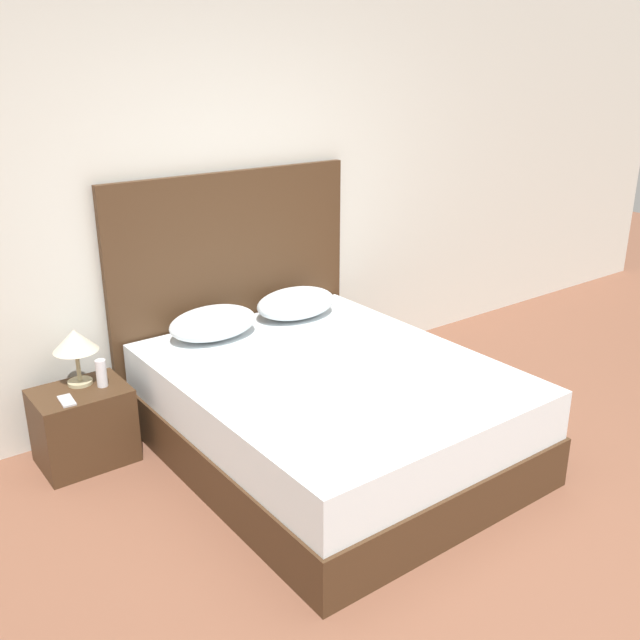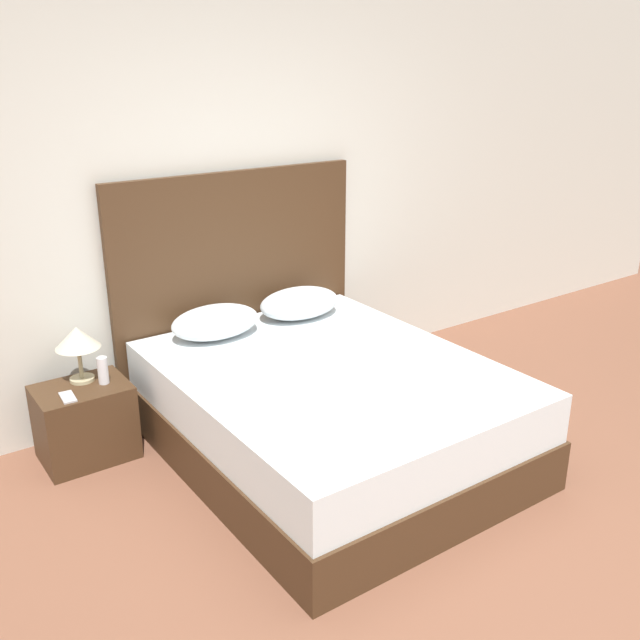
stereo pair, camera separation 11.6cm
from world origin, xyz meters
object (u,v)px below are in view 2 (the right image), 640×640
at_px(nightstand, 85,422).
at_px(table_lamp, 77,340).
at_px(bed, 330,412).
at_px(phone_on_bed, 373,358).
at_px(phone_on_nightstand, 68,397).

bearing_deg(nightstand, table_lamp, 65.05).
bearing_deg(table_lamp, bed, -37.51).
xyz_separation_m(phone_on_bed, nightstand, (-1.44, 0.85, -0.35)).
relative_size(table_lamp, phone_on_nightstand, 2.14).
height_order(phone_on_bed, phone_on_nightstand, phone_on_bed).
distance_m(phone_on_bed, phone_on_nightstand, 1.72).
relative_size(nightstand, table_lamp, 1.55).
height_order(phone_on_bed, nightstand, phone_on_bed).
bearing_deg(bed, phone_on_bed, -11.63).
relative_size(bed, phone_on_bed, 13.18).
xyz_separation_m(nightstand, table_lamp, (0.04, 0.08, 0.48)).
bearing_deg(phone_on_nightstand, table_lamp, 52.20).
relative_size(phone_on_bed, nightstand, 0.30).
height_order(bed, phone_on_nightstand, bed).
xyz_separation_m(bed, phone_on_nightstand, (-1.28, 0.70, 0.18)).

